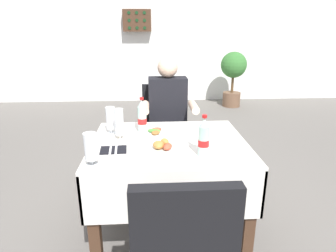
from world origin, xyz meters
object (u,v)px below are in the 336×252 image
Objects in this scene: seated_diner_far at (168,116)px; potted_plant_corner at (233,72)px; cola_bottle_primary at (204,138)px; wall_bottle_rack at (137,21)px; beer_glass_left at (91,148)px; beer_glass_right at (119,123)px; plate_near_camera at (164,146)px; plate_far_diner at (158,132)px; chair_near_camera_side at (180,249)px; chair_far_diner_seat at (164,128)px; napkin_cutlery_set at (113,150)px; cola_bottle_secondary at (142,117)px; main_dining_table at (169,163)px; beer_glass_middle at (111,119)px.

potted_plant_corner is at bearing 64.12° from seated_diner_far.
wall_bottle_rack is at bearing 97.15° from cola_bottle_primary.
beer_glass_right is at bearing 73.31° from beer_glass_left.
plate_near_camera is 0.21× the size of potted_plant_corner.
beer_glass_right is 0.40× the size of wall_bottle_rack.
plate_far_diner is 1.07× the size of beer_glass_right.
plate_near_camera is at bearing -33.60° from beer_glass_right.
plate_near_camera is 4.21m from potted_plant_corner.
chair_near_camera_side is 0.75m from beer_glass_left.
chair_far_diner_seat is 1.01m from plate_near_camera.
potted_plant_corner is at bearing 64.26° from napkin_cutlery_set.
cola_bottle_secondary is (-0.19, -0.64, 0.31)m from chair_far_diner_seat.
main_dining_table is 0.65m from beer_glass_left.
wall_bottle_rack is at bearing 94.95° from main_dining_table.
chair_near_camera_side is at bearing -85.73° from plate_far_diner.
beer_glass_middle is at bearing -90.79° from wall_bottle_rack.
cola_bottle_primary is at bearing -108.09° from potted_plant_corner.
chair_near_camera_side is 0.69m from cola_bottle_primary.
wall_bottle_rack is (-0.33, 4.40, 0.89)m from plate_near_camera.
chair_far_diner_seat is at bearing 56.74° from beer_glass_middle.
potted_plant_corner reaches higher than beer_glass_left.
beer_glass_right is at bearing 149.53° from cola_bottle_primary.
chair_far_diner_seat is 1.07m from napkin_cutlery_set.
main_dining_table is 5.32× the size of beer_glass_middle.
chair_near_camera_side is at bearing -108.17° from potted_plant_corner.
beer_glass_middle reaches higher than plate_far_diner.
main_dining_table is at bearing -93.23° from seated_diner_far.
plate_far_diner is 1.23× the size of beer_glass_left.
napkin_cutlery_set is at bearing -159.14° from main_dining_table.
plate_near_camera is 0.30m from plate_far_diner.
chair_near_camera_side is 0.89× the size of potted_plant_corner.
beer_glass_right is (-0.35, 0.06, 0.29)m from main_dining_table.
beer_glass_middle is (-0.47, -0.54, 0.15)m from seated_diner_far.
beer_glass_right is 0.23m from napkin_cutlery_set.
potted_plant_corner is (1.51, 3.77, 0.11)m from main_dining_table.
cola_bottle_primary is at bearing -82.85° from wall_bottle_rack.
napkin_cutlery_set is (-0.37, 0.70, 0.20)m from chair_near_camera_side.
cola_bottle_primary is at bearing -79.82° from chair_far_diner_seat.
chair_far_diner_seat is 1.73× the size of wall_bottle_rack.
beer_glass_right is at bearing 146.40° from plate_near_camera.
main_dining_table is at bearing 20.86° from napkin_cutlery_set.
chair_near_camera_side is 4.19× the size of plate_near_camera.
beer_glass_left is (-0.51, -1.08, 0.14)m from seated_diner_far.
cola_bottle_primary is at bearing -36.05° from beer_glass_middle.
chair_near_camera_side is 0.74m from plate_near_camera.
plate_far_diner is at bearing 115.56° from main_dining_table.
cola_bottle_secondary is 1.42× the size of napkin_cutlery_set.
seated_diner_far is at bearing 59.93° from beer_glass_right.
cola_bottle_primary reaches higher than main_dining_table.
wall_bottle_rack reaches higher than plate_far_diner.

